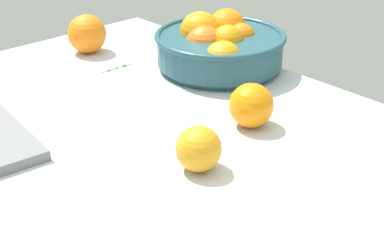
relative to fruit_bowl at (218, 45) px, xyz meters
The scene contains 6 objects.
ground_plane 41.36cm from the fruit_bowl, 54.78° to the right, with size 128.91×86.48×3.00cm, color silver.
fruit_bowl is the anchor object (origin of this frame).
loose_orange_0 30.74cm from the fruit_bowl, 150.77° to the right, with size 8.68×8.68×8.68cm, color orange.
loose_orange_1 41.33cm from the fruit_bowl, 48.76° to the right, with size 6.92×6.92×6.92cm, color orange.
loose_orange_2 27.25cm from the fruit_bowl, 32.92° to the right, with size 7.64×7.64×7.64cm, color orange.
herb_sprig_0 21.87cm from the fruit_bowl, 131.73° to the right, with size 0.93×8.00×0.93cm.
Camera 1 is at (57.38, -48.13, 45.42)cm, focal length 53.91 mm.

